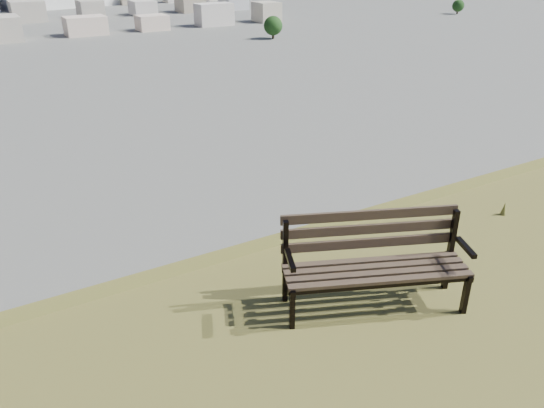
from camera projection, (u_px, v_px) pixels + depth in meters
park_bench at (374, 257)px, 5.14m from camera, size 1.85×1.20×0.93m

